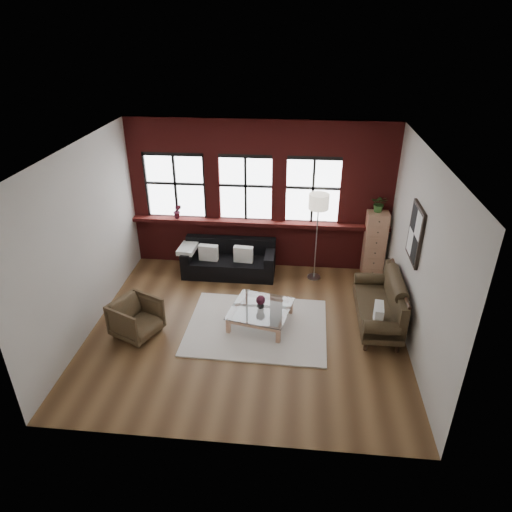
# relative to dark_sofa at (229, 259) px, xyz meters

# --- Properties ---
(floor) EXTENTS (5.50, 5.50, 0.00)m
(floor) POSITION_rel_dark_sofa_xyz_m (0.61, -1.90, -0.35)
(floor) COLOR #52351E
(floor) RESTS_ON ground
(ceiling) EXTENTS (5.50, 5.50, 0.00)m
(ceiling) POSITION_rel_dark_sofa_xyz_m (0.61, -1.90, 2.85)
(ceiling) COLOR white
(ceiling) RESTS_ON ground
(wall_back) EXTENTS (5.50, 0.00, 5.50)m
(wall_back) POSITION_rel_dark_sofa_xyz_m (0.61, 0.60, 1.25)
(wall_back) COLOR #B9B5AC
(wall_back) RESTS_ON ground
(wall_front) EXTENTS (5.50, 0.00, 5.50)m
(wall_front) POSITION_rel_dark_sofa_xyz_m (0.61, -4.40, 1.25)
(wall_front) COLOR #B9B5AC
(wall_front) RESTS_ON ground
(wall_left) EXTENTS (0.00, 5.00, 5.00)m
(wall_left) POSITION_rel_dark_sofa_xyz_m (-2.14, -1.90, 1.25)
(wall_left) COLOR #B9B5AC
(wall_left) RESTS_ON ground
(wall_right) EXTENTS (0.00, 5.00, 5.00)m
(wall_right) POSITION_rel_dark_sofa_xyz_m (3.36, -1.90, 1.25)
(wall_right) COLOR #B9B5AC
(wall_right) RESTS_ON ground
(brick_backwall) EXTENTS (5.50, 0.12, 3.20)m
(brick_backwall) POSITION_rel_dark_sofa_xyz_m (0.61, 0.54, 1.25)
(brick_backwall) COLOR maroon
(brick_backwall) RESTS_ON floor
(sill_ledge) EXTENTS (5.50, 0.30, 0.08)m
(sill_ledge) POSITION_rel_dark_sofa_xyz_m (0.61, 0.45, 0.69)
(sill_ledge) COLOR maroon
(sill_ledge) RESTS_ON brick_backwall
(window_left) EXTENTS (1.38, 0.10, 1.50)m
(window_left) POSITION_rel_dark_sofa_xyz_m (-1.19, 0.55, 1.40)
(window_left) COLOR black
(window_left) RESTS_ON brick_backwall
(window_mid) EXTENTS (1.38, 0.10, 1.50)m
(window_mid) POSITION_rel_dark_sofa_xyz_m (0.31, 0.55, 1.40)
(window_mid) COLOR black
(window_mid) RESTS_ON brick_backwall
(window_right) EXTENTS (1.38, 0.10, 1.50)m
(window_right) POSITION_rel_dark_sofa_xyz_m (1.71, 0.55, 1.40)
(window_right) COLOR black
(window_right) RESTS_ON brick_backwall
(wall_poster) EXTENTS (0.05, 0.74, 0.94)m
(wall_poster) POSITION_rel_dark_sofa_xyz_m (3.33, -1.60, 1.50)
(wall_poster) COLOR black
(wall_poster) RESTS_ON wall_right
(shag_rug) EXTENTS (2.51, 1.99, 0.03)m
(shag_rug) POSITION_rel_dark_sofa_xyz_m (0.78, -1.86, -0.34)
(shag_rug) COLOR beige
(shag_rug) RESTS_ON floor
(dark_sofa) EXTENTS (1.95, 0.79, 0.71)m
(dark_sofa) POSITION_rel_dark_sofa_xyz_m (0.00, 0.00, 0.00)
(dark_sofa) COLOR black
(dark_sofa) RESTS_ON floor
(pillow_a) EXTENTS (0.41, 0.18, 0.34)m
(pillow_a) POSITION_rel_dark_sofa_xyz_m (-0.42, -0.10, 0.19)
(pillow_a) COLOR silver
(pillow_a) RESTS_ON dark_sofa
(pillow_b) EXTENTS (0.41, 0.17, 0.34)m
(pillow_b) POSITION_rel_dark_sofa_xyz_m (0.32, -0.10, 0.19)
(pillow_b) COLOR silver
(pillow_b) RESTS_ON dark_sofa
(vintage_settee) EXTENTS (0.78, 1.76, 0.94)m
(vintage_settee) POSITION_rel_dark_sofa_xyz_m (2.91, -1.55, 0.12)
(vintage_settee) COLOR #332717
(vintage_settee) RESTS_ON floor
(pillow_settee) EXTENTS (0.18, 0.39, 0.34)m
(pillow_settee) POSITION_rel_dark_sofa_xyz_m (2.83, -2.09, 0.23)
(pillow_settee) COLOR silver
(pillow_settee) RESTS_ON vintage_settee
(armchair) EXTENTS (0.97, 0.96, 0.67)m
(armchair) POSITION_rel_dark_sofa_xyz_m (-1.28, -2.26, -0.02)
(armchair) COLOR #463623
(armchair) RESTS_ON floor
(coffee_table) EXTENTS (1.21, 1.21, 0.35)m
(coffee_table) POSITION_rel_dark_sofa_xyz_m (0.84, -1.74, -0.19)
(coffee_table) COLOR tan
(coffee_table) RESTS_ON shag_rug
(vase) EXTENTS (0.17, 0.17, 0.14)m
(vase) POSITION_rel_dark_sofa_xyz_m (0.84, -1.74, 0.05)
(vase) COLOR #B2B2B2
(vase) RESTS_ON coffee_table
(flowers) EXTENTS (0.17, 0.17, 0.17)m
(flowers) POSITION_rel_dark_sofa_xyz_m (0.84, -1.74, 0.15)
(flowers) COLOR #461827
(flowers) RESTS_ON vase
(drawer_chest) EXTENTS (0.44, 0.44, 1.42)m
(drawer_chest) POSITION_rel_dark_sofa_xyz_m (3.06, 0.35, 0.36)
(drawer_chest) COLOR tan
(drawer_chest) RESTS_ON floor
(potted_plant_top) EXTENTS (0.39, 0.36, 0.36)m
(potted_plant_top) POSITION_rel_dark_sofa_xyz_m (3.06, 0.35, 1.25)
(potted_plant_top) COLOR #2D5923
(potted_plant_top) RESTS_ON drawer_chest
(floor_lamp) EXTENTS (0.40, 0.40, 2.03)m
(floor_lamp) POSITION_rel_dark_sofa_xyz_m (1.82, 0.01, 0.66)
(floor_lamp) COLOR #A5A5A8
(floor_lamp) RESTS_ON floor
(sill_plant) EXTENTS (0.18, 0.15, 0.32)m
(sill_plant) POSITION_rel_dark_sofa_xyz_m (-1.16, 0.42, 0.89)
(sill_plant) COLOR #461827
(sill_plant) RESTS_ON sill_ledge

